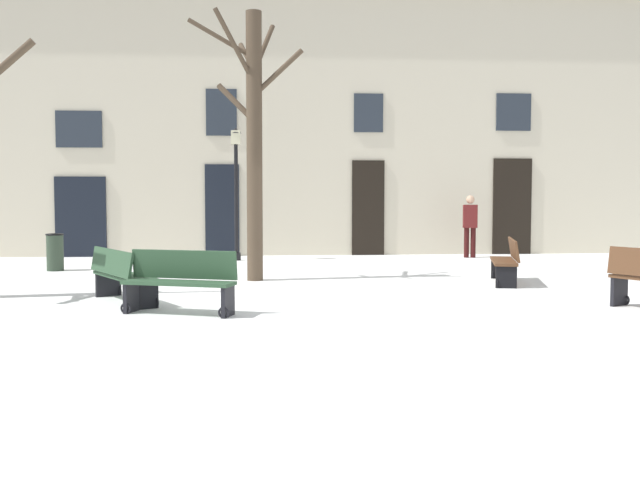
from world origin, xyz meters
name	(u,v)px	position (x,y,z in m)	size (l,w,h in m)	color
ground_plane	(327,292)	(0.00, 0.00, 0.00)	(32.94, 32.94, 0.00)	white
building_facade	(302,118)	(0.00, 7.95, 3.93)	(20.59, 0.60, 7.78)	beige
tree_near_facade	(254,137)	(-1.31, 1.81, 2.89)	(2.29, 1.52, 5.36)	#4C3D2D
streetlamp	(236,179)	(-1.83, 6.32, 2.14)	(0.30, 0.30, 3.48)	black
litter_bin	(55,252)	(-5.87, 4.03, 0.43)	(0.40, 0.40, 0.85)	#2D3D2D
bench_back_to_back_left	(121,275)	(-3.41, -1.05, 0.44)	(1.34, 1.82, 0.87)	#2D4C33
bench_facing_shops	(180,281)	(-2.34, -2.21, 0.48)	(1.71, 0.96, 0.92)	#2D4C33
bench_near_lamp	(507,260)	(3.61, 0.94, 0.45)	(0.88, 1.77, 0.88)	#51331E
person_near_bench	(470,223)	(4.56, 6.65, 0.95)	(0.41, 0.28, 1.72)	#350F0F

